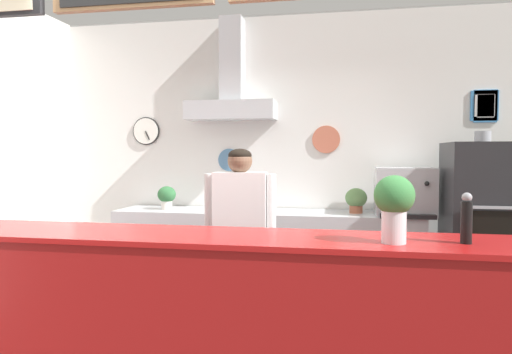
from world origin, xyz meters
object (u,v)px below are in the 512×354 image
Objects in this scene: espresso_machine at (404,192)px; shop_worker at (240,237)px; basil_vase at (394,205)px; pepper_grinder at (466,218)px; potted_oregano at (167,196)px; pizza_oven at (480,231)px; potted_sage at (356,199)px.

shop_worker is at bearing -141.96° from espresso_machine.
espresso_machine is 2.31m from basil_vase.
espresso_machine is 2.22m from pepper_grinder.
shop_worker is 6.20× the size of potted_oregano.
shop_worker is 1.65m from basil_vase.
potted_oregano is 0.95× the size of pepper_grinder.
potted_oregano is (-2.45, -0.01, -0.08)m from espresso_machine.
basil_vase is (-0.32, -2.28, 0.11)m from espresso_machine.
espresso_machine is at bearing 0.32° from potted_oregano.
pizza_oven is 0.76m from espresso_machine.
basil_vase is at bearing -98.06° from espresso_machine.
pepper_grinder is (2.49, -2.21, 0.12)m from potted_oregano.
espresso_machine reaches higher than potted_oregano.
pizza_oven reaches higher than potted_oregano.
pizza_oven is at bearing 64.68° from basil_vase.
pizza_oven is 3.10m from potted_oregano.
shop_worker reaches higher than potted_sage.
potted_oregano is (-3.08, 0.25, 0.24)m from pizza_oven.
potted_sage is 2.33m from pepper_grinder.
espresso_machine reaches higher than pepper_grinder.
pepper_grinder is (0.04, -2.22, 0.04)m from espresso_machine.
basil_vase is (0.14, -2.33, 0.20)m from potted_sage.
pepper_grinder is at bearing 136.69° from shop_worker.
pizza_oven is 1.16m from potted_sage.
potted_sage is at bearing 174.33° from espresso_machine.
pizza_oven is at bearing -162.98° from shop_worker.
pizza_oven is at bearing -4.58° from potted_oregano.
pizza_oven is 1.10× the size of shop_worker.
potted_oregano is 3.33m from pepper_grinder.
pepper_grinder reaches higher than potted_oregano.
shop_worker is 1.81m from espresso_machine.
shop_worker reaches higher than espresso_machine.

